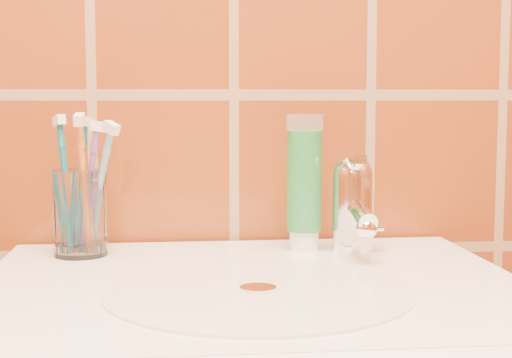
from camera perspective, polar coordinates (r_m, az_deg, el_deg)
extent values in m
cube|color=white|center=(0.84, -0.24, -12.77)|extent=(0.56, 0.46, 0.16)
cylinder|color=silver|center=(0.76, 0.14, -8.13)|extent=(0.30, 0.30, 0.00)
cylinder|color=white|center=(0.76, 0.14, -7.99)|extent=(0.04, 0.04, 0.00)
cylinder|color=white|center=(0.95, -12.70, -2.43)|extent=(0.08, 0.08, 0.10)
cylinder|color=white|center=(0.97, 3.52, -4.48)|extent=(0.04, 0.04, 0.02)
cylinder|color=#1A702E|center=(0.96, 3.55, -0.14)|extent=(0.04, 0.04, 0.12)
cube|color=beige|center=(0.96, 3.57, 4.12)|extent=(0.05, 0.01, 0.02)
cylinder|color=white|center=(0.96, 7.00, -2.55)|extent=(0.05, 0.05, 0.09)
sphere|color=white|center=(0.95, 7.04, 0.28)|extent=(0.05, 0.05, 0.05)
cylinder|color=white|center=(0.92, 7.54, -2.43)|extent=(0.02, 0.09, 0.03)
cube|color=white|center=(0.94, 7.22, 1.30)|extent=(0.02, 0.06, 0.01)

